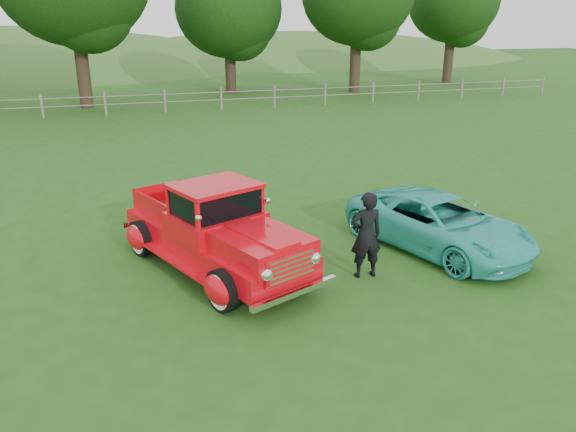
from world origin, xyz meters
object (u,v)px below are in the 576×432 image
object	(u,v)px
teal_sedan	(439,223)
tree_far_east	(454,1)
red_pickup	(215,231)
man	(366,235)
tree_near_east	(229,9)

from	to	relation	value
teal_sedan	tree_far_east	bearing A→B (deg)	38.51
red_pickup	teal_sedan	size ratio (longest dim) A/B	1.25
teal_sedan	man	xyz separation A→B (m)	(-2.09, -0.80, 0.27)
tree_near_east	teal_sedan	xyz separation A→B (m)	(-1.22, -27.55, -4.66)
red_pickup	man	size ratio (longest dim) A/B	3.09
tree_near_east	tree_far_east	world-z (taller)	tree_far_east
tree_near_east	man	bearing A→B (deg)	-96.65
tree_near_east	tree_far_east	distance (m)	17.04
red_pickup	man	bearing A→B (deg)	-46.07
tree_far_east	tree_near_east	bearing A→B (deg)	-176.63
red_pickup	teal_sedan	bearing A→B (deg)	-26.88
teal_sedan	man	world-z (taller)	man
tree_far_east	man	distance (m)	36.03
teal_sedan	man	size ratio (longest dim) A/B	2.48
tree_near_east	man	distance (m)	28.87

